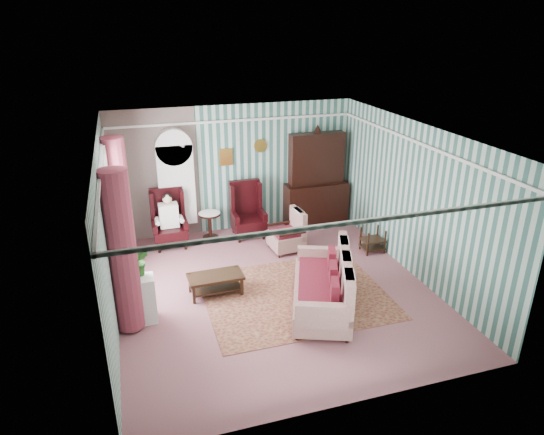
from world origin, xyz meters
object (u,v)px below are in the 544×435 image
object	(u,v)px
seated_woman	(169,221)
round_side_table	(210,226)
floral_armchair	(286,228)
wingback_right	(248,210)
dresser_hutch	(317,176)
wingback_left	(169,219)
plant_stand	(138,300)
nest_table	(373,240)
sofa	(322,281)
bookcase	(177,191)
coffee_table	(216,284)

from	to	relation	value
seated_woman	round_side_table	world-z (taller)	seated_woman
seated_woman	floral_armchair	size ratio (longest dim) A/B	1.16
wingback_right	round_side_table	xyz separation A→B (m)	(-0.85, 0.15, -0.33)
dresser_hutch	seated_woman	world-z (taller)	dresser_hutch
dresser_hutch	wingback_right	distance (m)	1.86
round_side_table	seated_woman	bearing A→B (deg)	-170.54
seated_woman	floral_armchair	bearing A→B (deg)	-22.11
wingback_left	seated_woman	size ratio (longest dim) A/B	1.06
seated_woman	wingback_left	bearing A→B (deg)	0.00
seated_woman	plant_stand	distance (m)	2.87
dresser_hutch	nest_table	bearing A→B (deg)	-72.61
wingback_left	sofa	distance (m)	3.93
bookcase	plant_stand	bearing A→B (deg)	-108.49
bookcase	round_side_table	distance (m)	1.07
nest_table	floral_armchair	xyz separation A→B (m)	(-1.73, 0.60, 0.24)
dresser_hutch	round_side_table	bearing A→B (deg)	-177.36
seated_woman	coffee_table	world-z (taller)	seated_woman
wingback_left	round_side_table	bearing A→B (deg)	9.46
coffee_table	wingback_right	bearing A→B (deg)	62.15
dresser_hutch	sofa	size ratio (longest dim) A/B	1.14
wingback_right	nest_table	bearing A→B (deg)	-33.75
seated_woman	coffee_table	distance (m)	2.37
wingback_left	coffee_table	world-z (taller)	wingback_left
seated_woman	floral_armchair	world-z (taller)	seated_woman
dresser_hutch	floral_armchair	distance (m)	1.81
wingback_right	sofa	size ratio (longest dim) A/B	0.60
wingback_right	coffee_table	world-z (taller)	wingback_right
seated_woman	round_side_table	xyz separation A→B (m)	(0.90, 0.15, -0.29)
plant_stand	wingback_right	bearing A→B (deg)	47.16
wingback_right	wingback_left	bearing A→B (deg)	180.00
floral_armchair	sofa	bearing A→B (deg)	170.93
nest_table	seated_woman	bearing A→B (deg)	159.15
bookcase	round_side_table	xyz separation A→B (m)	(0.65, -0.24, -0.82)
seated_woman	plant_stand	xyz separation A→B (m)	(-0.80, -2.75, -0.19)
wingback_right	floral_armchair	bearing A→B (deg)	-58.23
round_side_table	sofa	bearing A→B (deg)	-69.55
seated_woman	round_side_table	size ratio (longest dim) A/B	1.97
nest_table	coffee_table	xyz separation A→B (m)	(-3.52, -0.71, -0.08)
wingback_right	round_side_table	bearing A→B (deg)	169.99
bookcase	dresser_hutch	world-z (taller)	dresser_hutch
wingback_right	sofa	distance (m)	3.30
seated_woman	round_side_table	bearing A→B (deg)	9.46
floral_armchair	wingback_right	bearing A→B (deg)	26.70
bookcase	wingback_right	bearing A→B (deg)	-14.57
wingback_left	sofa	size ratio (longest dim) A/B	0.60
wingback_left	seated_woman	xyz separation A→B (m)	(0.00, 0.00, -0.04)
floral_armchair	round_side_table	bearing A→B (deg)	47.52
coffee_table	nest_table	bearing A→B (deg)	11.48
plant_stand	sofa	distance (m)	3.02
bookcase	round_side_table	world-z (taller)	bookcase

